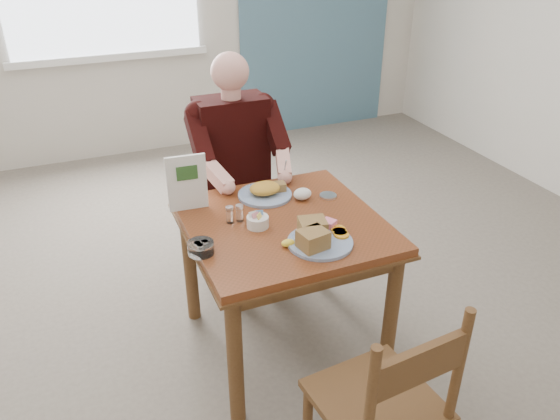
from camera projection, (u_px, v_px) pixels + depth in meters
name	position (u px, v px, depth m)	size (l,w,h in m)	color
floor	(284.00, 341.00, 2.95)	(6.00, 6.00, 0.00)	#60574E
lemon_wedge	(288.00, 243.00, 2.38)	(0.06, 0.04, 0.03)	yellow
napkin	(302.00, 194.00, 2.77)	(0.09, 0.08, 0.06)	white
metal_dish	(328.00, 196.00, 2.80)	(0.09, 0.09, 0.01)	silver
table	(284.00, 241.00, 2.64)	(0.92, 0.92, 0.75)	brown
chair_far	(234.00, 200.00, 3.36)	(0.42, 0.42, 0.95)	brown
chair_near	(384.00, 408.00, 1.95)	(0.46, 0.46, 0.95)	brown
diner	(236.00, 155.00, 3.13)	(0.53, 0.56, 1.39)	gray
near_plate	(317.00, 237.00, 2.39)	(0.31, 0.30, 0.10)	white
far_plate	(266.00, 191.00, 2.80)	(0.31, 0.31, 0.07)	white
caddy	(258.00, 221.00, 2.53)	(0.12, 0.12, 0.08)	white
shakers	(235.00, 214.00, 2.56)	(0.09, 0.04, 0.08)	white
creamer	(201.00, 248.00, 2.33)	(0.15, 0.15, 0.05)	white
menu	(187.00, 183.00, 2.62)	(0.19, 0.03, 0.28)	white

